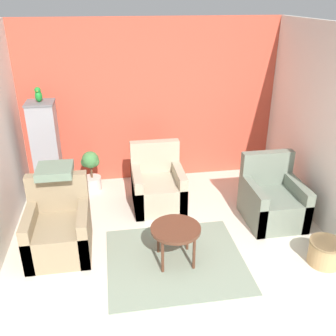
{
  "coord_description": "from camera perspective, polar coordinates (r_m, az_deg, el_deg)",
  "views": [
    {
      "loc": [
        -0.7,
        -2.59,
        2.95
      ],
      "look_at": [
        0.0,
        1.68,
        0.93
      ],
      "focal_mm": 40.0,
      "sensor_mm": 36.0,
      "label": 1
    }
  ],
  "objects": [
    {
      "name": "wall_right",
      "position": [
        5.36,
        22.93,
        5.39
      ],
      "size": [
        0.06,
        3.35,
        2.65
      ],
      "color": "silver",
      "rests_on": "ground_plane"
    },
    {
      "name": "wall_back_accent",
      "position": [
        6.23,
        -2.58,
        9.9
      ],
      "size": [
        4.28,
        0.06,
        2.65
      ],
      "color": "#C64C38",
      "rests_on": "ground_plane"
    },
    {
      "name": "ground_plane",
      "position": [
        3.99,
        4.23,
        -22.71
      ],
      "size": [
        20.0,
        20.0,
        0.0
      ],
      "primitive_type": "plane",
      "color": "beige",
      "rests_on": "ground"
    },
    {
      "name": "birdcage",
      "position": [
        5.98,
        -17.94,
        2.12
      ],
      "size": [
        0.53,
        0.53,
        1.54
      ],
      "color": "slate",
      "rests_on": "ground_plane"
    },
    {
      "name": "armchair_middle",
      "position": [
        5.66,
        -1.58,
        -2.92
      ],
      "size": [
        0.75,
        0.82,
        0.92
      ],
      "color": "tan",
      "rests_on": "ground_plane"
    },
    {
      "name": "armchair_right",
      "position": [
        5.49,
        15.57,
        -4.89
      ],
      "size": [
        0.75,
        0.82,
        0.92
      ],
      "color": "slate",
      "rests_on": "ground_plane"
    },
    {
      "name": "area_rug",
      "position": [
        4.69,
        1.13,
        -13.84
      ],
      "size": [
        1.64,
        1.47,
        0.01
      ],
      "color": "gray",
      "rests_on": "ground_plane"
    },
    {
      "name": "throw_pillow",
      "position": [
        4.81,
        -16.87,
        -0.36
      ],
      "size": [
        0.43,
        0.43,
        0.1
      ],
      "color": "slate",
      "rests_on": "armchair_left"
    },
    {
      "name": "potted_plant",
      "position": [
        6.19,
        -11.63,
        -0.25
      ],
      "size": [
        0.3,
        0.29,
        0.67
      ],
      "color": "beige",
      "rests_on": "ground_plane"
    },
    {
      "name": "wicker_basket",
      "position": [
        4.93,
        22.86,
        -11.67
      ],
      "size": [
        0.4,
        0.4,
        0.3
      ],
      "color": "tan",
      "rests_on": "ground_plane"
    },
    {
      "name": "armchair_left",
      "position": [
        4.87,
        -16.25,
        -9.12
      ],
      "size": [
        0.75,
        0.82,
        0.92
      ],
      "color": "#8E7A5B",
      "rests_on": "ground_plane"
    },
    {
      "name": "parrot",
      "position": [
        5.71,
        -19.14,
        10.49
      ],
      "size": [
        0.1,
        0.18,
        0.22
      ],
      "color": "#1E842D",
      "rests_on": "birdcage"
    },
    {
      "name": "coffee_table",
      "position": [
        4.44,
        1.18,
        -9.62
      ],
      "size": [
        0.59,
        0.59,
        0.48
      ],
      "color": "#512D1E",
      "rests_on": "ground_plane"
    }
  ]
}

